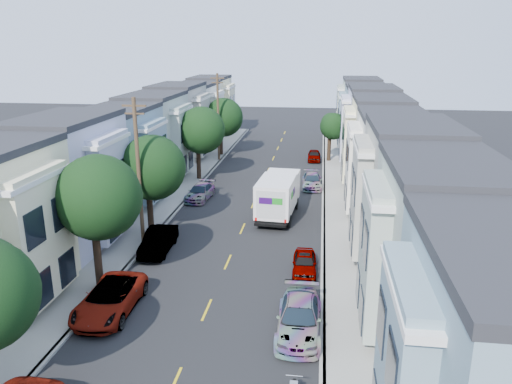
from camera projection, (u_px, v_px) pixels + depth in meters
The scene contains 25 objects.
ground at pixel (228, 262), 31.86m from camera, with size 160.00×160.00×0.00m, color black.
road_slab at pixel (258, 194), 46.10m from camera, with size 12.00×70.00×0.02m, color black.
curb_left at pixel (194, 191), 46.84m from camera, with size 0.30×70.00×0.15m, color gray.
curb_right at pixel (324, 196), 45.33m from camera, with size 0.30×70.00×0.15m, color gray.
sidewalk_left at pixel (180, 191), 47.00m from camera, with size 2.60×70.00×0.15m, color gray.
sidewalk_right at pixel (338, 197), 45.16m from camera, with size 2.60×70.00×0.15m, color gray.
centerline at pixel (258, 194), 46.10m from camera, with size 0.12×70.00×0.01m, color gold.
townhouse_row_left at pixel (142, 190), 47.50m from camera, with size 5.00×70.00×8.50m, color white.
townhouse_row_right at pixel (381, 199), 44.71m from camera, with size 5.00×70.00×8.50m, color white.
tree_b at pixel (97, 198), 26.97m from camera, with size 4.70×4.70×7.79m.
tree_c at pixel (151, 168), 35.53m from camera, with size 4.70×4.70×7.27m.
tree_d at pixel (200, 130), 49.54m from camera, with size 4.70×4.70×7.46m.
tree_e at pixel (223, 117), 60.63m from camera, with size 4.70×4.70×7.09m.
tree_far_r at pixel (332, 127), 57.58m from camera, with size 3.10×3.10×5.73m.
utility_pole_near at pixel (139, 173), 33.06m from camera, with size 1.60×0.26×10.00m.
utility_pole_far at pixel (218, 117), 57.75m from camera, with size 1.60×0.26×10.00m.
fedex_truck at pixel (278, 194), 39.74m from camera, with size 2.68×6.96×3.34m.
lead_sedan at pixel (278, 184), 47.03m from camera, with size 2.26×4.91×1.36m, color black.
parked_left_b at pixel (110, 299), 25.74m from camera, with size 2.54×5.51×1.53m, color black.
parked_left_c at pixel (158, 241), 33.28m from camera, with size 1.61×4.56×1.52m, color silver.
parked_left_d at pixel (200, 192), 44.45m from camera, with size 1.84×4.39×1.32m, color #310A02.
parked_right_a at pixel (299, 318), 23.94m from camera, with size 2.13×5.07×1.52m, color #5A5E61.
parked_right_b at pixel (304, 263), 30.32m from camera, with size 1.44×3.76×1.22m, color beige.
parked_right_c at pixel (312, 181), 48.11m from camera, with size 1.83×4.35×1.31m, color black.
parked_right_d at pixel (314, 156), 58.98m from camera, with size 1.48×3.86×1.25m, color #0D153F.
Camera 1 is at (5.60, -28.74, 13.47)m, focal length 35.00 mm.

